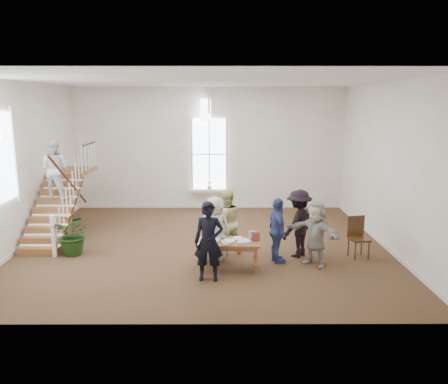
{
  "coord_description": "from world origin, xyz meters",
  "views": [
    {
      "loc": [
        0.5,
        -11.74,
        3.92
      ],
      "look_at": [
        0.54,
        0.4,
        1.44
      ],
      "focal_mm": 35.0,
      "sensor_mm": 36.0,
      "label": 1
    }
  ],
  "objects_px": {
    "police_officer": "(209,241)",
    "person_yellow": "(226,222)",
    "elderly_woman": "(214,229)",
    "woman_cluster_a": "(277,231)",
    "side_chair": "(358,234)",
    "woman_cluster_c": "(315,233)",
    "floor_plant": "(74,234)",
    "woman_cluster_b": "(299,223)",
    "library_table": "(228,244)"
  },
  "relations": [
    {
      "from": "library_table",
      "to": "police_officer",
      "type": "distance_m",
      "value": 0.83
    },
    {
      "from": "woman_cluster_b",
      "to": "library_table",
      "type": "bearing_deg",
      "value": -20.04
    },
    {
      "from": "woman_cluster_c",
      "to": "side_chair",
      "type": "xyz_separation_m",
      "value": [
        1.23,
        0.62,
        -0.22
      ]
    },
    {
      "from": "person_yellow",
      "to": "woman_cluster_b",
      "type": "xyz_separation_m",
      "value": [
        1.87,
        -0.2,
        0.01
      ]
    },
    {
      "from": "police_officer",
      "to": "woman_cluster_a",
      "type": "xyz_separation_m",
      "value": [
        1.67,
        1.1,
        -0.08
      ]
    },
    {
      "from": "elderly_woman",
      "to": "woman_cluster_b",
      "type": "relative_size",
      "value": 0.93
    },
    {
      "from": "side_chair",
      "to": "floor_plant",
      "type": "bearing_deg",
      "value": 167.57
    },
    {
      "from": "police_officer",
      "to": "woman_cluster_a",
      "type": "bearing_deg",
      "value": 37.28
    },
    {
      "from": "woman_cluster_a",
      "to": "side_chair",
      "type": "height_order",
      "value": "woman_cluster_a"
    },
    {
      "from": "police_officer",
      "to": "person_yellow",
      "type": "xyz_separation_m",
      "value": [
        0.4,
        1.75,
        -0.03
      ]
    },
    {
      "from": "elderly_woman",
      "to": "woman_cluster_b",
      "type": "distance_m",
      "value": 2.19
    },
    {
      "from": "library_table",
      "to": "side_chair",
      "type": "bearing_deg",
      "value": 18.78
    },
    {
      "from": "woman_cluster_b",
      "to": "floor_plant",
      "type": "bearing_deg",
      "value": -47.89
    },
    {
      "from": "woman_cluster_c",
      "to": "side_chair",
      "type": "height_order",
      "value": "woman_cluster_c"
    },
    {
      "from": "police_officer",
      "to": "woman_cluster_c",
      "type": "height_order",
      "value": "police_officer"
    },
    {
      "from": "elderly_woman",
      "to": "woman_cluster_a",
      "type": "relative_size",
      "value": 1.0
    },
    {
      "from": "library_table",
      "to": "police_officer",
      "type": "height_order",
      "value": "police_officer"
    },
    {
      "from": "elderly_woman",
      "to": "person_yellow",
      "type": "xyz_separation_m",
      "value": [
        0.3,
        0.5,
        0.05
      ]
    },
    {
      "from": "woman_cluster_b",
      "to": "woman_cluster_a",
      "type": "bearing_deg",
      "value": -9.73
    },
    {
      "from": "elderly_woman",
      "to": "person_yellow",
      "type": "distance_m",
      "value": 0.58
    },
    {
      "from": "woman_cluster_a",
      "to": "elderly_woman",
      "type": "bearing_deg",
      "value": 72.39
    },
    {
      "from": "woman_cluster_b",
      "to": "floor_plant",
      "type": "relative_size",
      "value": 1.57
    },
    {
      "from": "woman_cluster_a",
      "to": "library_table",
      "type": "bearing_deg",
      "value": 98.37
    },
    {
      "from": "library_table",
      "to": "person_yellow",
      "type": "distance_m",
      "value": 1.13
    },
    {
      "from": "woman_cluster_b",
      "to": "elderly_woman",
      "type": "bearing_deg",
      "value": -38.6
    },
    {
      "from": "person_yellow",
      "to": "woman_cluster_a",
      "type": "distance_m",
      "value": 1.42
    },
    {
      "from": "elderly_woman",
      "to": "woman_cluster_c",
      "type": "xyz_separation_m",
      "value": [
        2.47,
        -0.35,
        -0.01
      ]
    },
    {
      "from": "woman_cluster_a",
      "to": "floor_plant",
      "type": "distance_m",
      "value": 5.29
    },
    {
      "from": "woman_cluster_a",
      "to": "side_chair",
      "type": "distance_m",
      "value": 2.18
    },
    {
      "from": "woman_cluster_b",
      "to": "floor_plant",
      "type": "distance_m",
      "value": 5.87
    },
    {
      "from": "elderly_woman",
      "to": "woman_cluster_a",
      "type": "xyz_separation_m",
      "value": [
        1.57,
        -0.15,
        0.0
      ]
    },
    {
      "from": "library_table",
      "to": "elderly_woman",
      "type": "relative_size",
      "value": 0.94
    },
    {
      "from": "police_officer",
      "to": "woman_cluster_c",
      "type": "relative_size",
      "value": 1.11
    },
    {
      "from": "police_officer",
      "to": "elderly_woman",
      "type": "height_order",
      "value": "police_officer"
    },
    {
      "from": "police_officer",
      "to": "woman_cluster_b",
      "type": "relative_size",
      "value": 1.02
    },
    {
      "from": "floor_plant",
      "to": "side_chair",
      "type": "bearing_deg",
      "value": -1.29
    },
    {
      "from": "elderly_woman",
      "to": "woman_cluster_b",
      "type": "bearing_deg",
      "value": -173.05
    },
    {
      "from": "library_table",
      "to": "floor_plant",
      "type": "xyz_separation_m",
      "value": [
        -4.03,
        1.04,
        -0.07
      ]
    },
    {
      "from": "floor_plant",
      "to": "side_chair",
      "type": "distance_m",
      "value": 7.38
    },
    {
      "from": "elderly_woman",
      "to": "woman_cluster_c",
      "type": "distance_m",
      "value": 2.49
    },
    {
      "from": "elderly_woman",
      "to": "woman_cluster_a",
      "type": "height_order",
      "value": "same"
    },
    {
      "from": "floor_plant",
      "to": "woman_cluster_c",
      "type": "bearing_deg",
      "value": -7.24
    },
    {
      "from": "elderly_woman",
      "to": "woman_cluster_c",
      "type": "height_order",
      "value": "elderly_woman"
    },
    {
      "from": "elderly_woman",
      "to": "floor_plant",
      "type": "distance_m",
      "value": 3.72
    },
    {
      "from": "woman_cluster_b",
      "to": "side_chair",
      "type": "distance_m",
      "value": 1.55
    },
    {
      "from": "woman_cluster_a",
      "to": "side_chair",
      "type": "bearing_deg",
      "value": -91.26
    },
    {
      "from": "woman_cluster_a",
      "to": "floor_plant",
      "type": "relative_size",
      "value": 1.46
    },
    {
      "from": "person_yellow",
      "to": "woman_cluster_c",
      "type": "distance_m",
      "value": 2.33
    },
    {
      "from": "woman_cluster_a",
      "to": "side_chair",
      "type": "xyz_separation_m",
      "value": [
        2.13,
        0.42,
        -0.22
      ]
    },
    {
      "from": "woman_cluster_c",
      "to": "floor_plant",
      "type": "xyz_separation_m",
      "value": [
        -6.16,
        0.78,
        -0.25
      ]
    }
  ]
}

